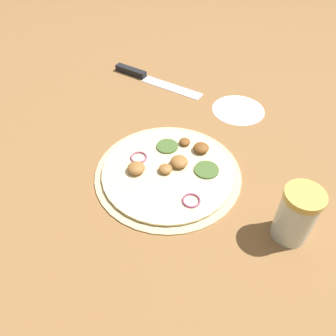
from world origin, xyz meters
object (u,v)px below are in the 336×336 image
at_px(spice_jar, 296,215).
at_px(loose_cap, 306,204).
at_px(pizza, 169,171).
at_px(knife, 143,76).

bearing_deg(spice_jar, loose_cap, 18.12).
bearing_deg(pizza, loose_cap, -52.10).
relative_size(knife, loose_cap, 7.35).
bearing_deg(knife, pizza, -46.80).
height_order(pizza, knife, pizza).
relative_size(pizza, knife, 1.12).
bearing_deg(knife, spice_jar, -29.58).
xyz_separation_m(pizza, spice_jar, (0.09, -0.24, 0.05)).
height_order(knife, loose_cap, knife).
distance_m(knife, loose_cap, 0.57).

